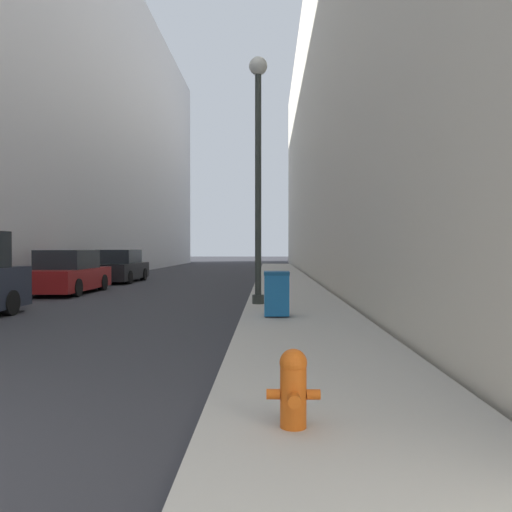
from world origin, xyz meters
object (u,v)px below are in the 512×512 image
(fire_hydrant, at_px, (293,386))
(parked_sedan_far, at_px, (120,267))
(trash_bin, at_px, (277,293))
(parked_sedan_near, at_px, (68,274))
(lamppost, at_px, (258,152))

(fire_hydrant, bearing_deg, parked_sedan_far, 110.62)
(fire_hydrant, xyz_separation_m, parked_sedan_far, (-7.72, 20.52, 0.25))
(trash_bin, bearing_deg, fire_hydrant, -89.73)
(parked_sedan_near, relative_size, parked_sedan_far, 0.98)
(lamppost, distance_m, parked_sedan_near, 9.32)
(lamppost, relative_size, parked_sedan_far, 1.48)
(fire_hydrant, bearing_deg, parked_sedan_near, 118.69)
(trash_bin, xyz_separation_m, lamppost, (-0.48, 2.58, 3.74))
(parked_sedan_far, bearing_deg, lamppost, -56.30)
(parked_sedan_far, bearing_deg, trash_bin, -60.13)
(fire_hydrant, height_order, lamppost, lamppost)
(parked_sedan_near, xyz_separation_m, parked_sedan_far, (0.07, 6.28, 0.00))
(lamppost, xyz_separation_m, parked_sedan_near, (-7.27, 4.52, -3.67))
(fire_hydrant, height_order, trash_bin, trash_bin)
(fire_hydrant, relative_size, trash_bin, 0.66)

